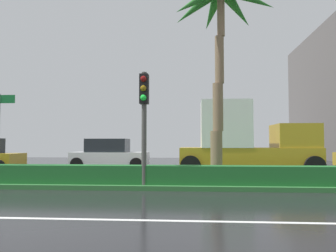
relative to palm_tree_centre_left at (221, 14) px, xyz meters
name	(u,v)px	position (x,y,z in m)	size (l,w,h in m)	color
ground_plane	(68,181)	(-6.08, 0.77, -6.38)	(90.00, 42.00, 0.10)	black
median_strip	(59,181)	(-6.08, -0.23, -6.26)	(85.50, 4.00, 0.15)	#2D6B33
median_hedge	(42,174)	(-6.08, -1.63, -5.88)	(76.50, 0.70, 0.60)	#1E6028
palm_tree_centre_left	(221,14)	(0.00, 0.00, 0.00)	(4.05, 4.02, 7.65)	#7B6248
traffic_signal_median_right	(144,107)	(-2.61, -1.94, -3.69)	(0.28, 0.43, 3.61)	#4C4C47
car_in_traffic_second	(109,154)	(-5.86, 6.62, -5.51)	(4.30, 2.02, 1.72)	white
box_truck_lead	(246,142)	(1.44, 3.85, -4.79)	(6.40, 2.64, 3.46)	#B28C1E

